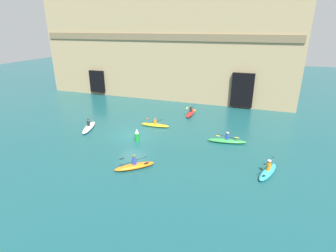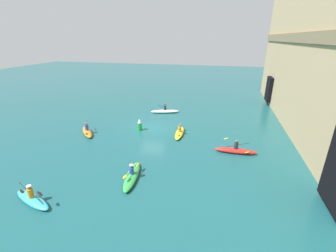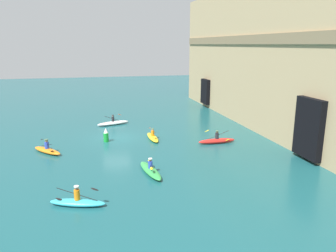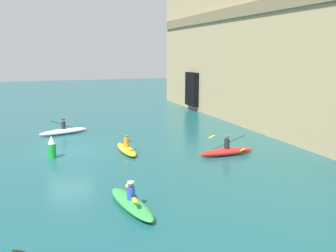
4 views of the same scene
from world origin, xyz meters
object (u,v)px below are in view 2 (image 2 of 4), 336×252
(kayak_red, at_px, (236,150))
(kayak_cyan, at_px, (32,199))
(kayak_white, at_px, (165,111))
(marker_buoy, at_px, (140,125))
(kayak_yellow, at_px, (180,133))
(kayak_green, at_px, (132,175))
(kayak_orange, at_px, (87,131))

(kayak_red, height_order, kayak_cyan, kayak_red)
(kayak_white, relative_size, marker_buoy, 2.89)
(kayak_white, distance_m, marker_buoy, 6.32)
(kayak_cyan, bearing_deg, kayak_yellow, -99.94)
(kayak_green, relative_size, marker_buoy, 2.91)
(kayak_green, height_order, marker_buoy, marker_buoy)
(kayak_white, bearing_deg, kayak_green, 77.90)
(kayak_white, bearing_deg, kayak_orange, 37.15)
(kayak_yellow, distance_m, marker_buoy, 4.22)
(kayak_green, height_order, kayak_yellow, kayak_green)
(kayak_cyan, bearing_deg, kayak_white, -81.48)
(kayak_white, height_order, marker_buoy, marker_buoy)
(kayak_red, bearing_deg, kayak_cyan, -142.77)
(kayak_cyan, bearing_deg, kayak_orange, -56.31)
(kayak_yellow, xyz_separation_m, marker_buoy, (-0.15, -4.20, 0.38))
(kayak_orange, bearing_deg, kayak_green, 8.62)
(kayak_yellow, bearing_deg, marker_buoy, 86.10)
(kayak_red, distance_m, kayak_cyan, 14.67)
(kayak_white, xyz_separation_m, kayak_green, (14.38, 1.42, -0.01))
(marker_buoy, bearing_deg, kayak_green, 17.01)
(kayak_orange, bearing_deg, kayak_white, 103.47)
(kayak_white, xyz_separation_m, marker_buoy, (6.21, -1.08, 0.36))
(kayak_yellow, bearing_deg, kayak_red, -118.82)
(kayak_red, distance_m, kayak_yellow, 5.86)
(kayak_white, relative_size, kayak_green, 0.99)
(kayak_orange, distance_m, marker_buoy, 5.21)
(kayak_green, bearing_deg, kayak_red, -61.24)
(kayak_orange, relative_size, kayak_yellow, 0.87)
(kayak_green, distance_m, kayak_yellow, 8.20)
(kayak_orange, distance_m, kayak_white, 10.15)
(kayak_red, distance_m, kayak_green, 8.77)
(kayak_yellow, relative_size, marker_buoy, 2.59)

